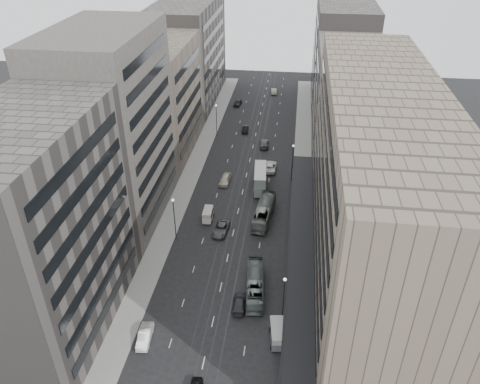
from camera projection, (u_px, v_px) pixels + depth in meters
The scene contains 28 objects.
ground at pixel (220, 292), 70.99m from camera, with size 220.00×220.00×0.00m, color black.
sidewalk_right at pixel (302, 175), 101.29m from camera, with size 4.00×125.00×0.15m, color gray.
sidewalk_left at pixel (194, 168), 103.83m from camera, with size 4.00×125.00×0.15m, color gray.
department_store at pixel (373, 190), 67.58m from camera, with size 19.20×60.00×30.00m.
building_right_mid at pixel (349, 100), 106.21m from camera, with size 15.00×28.00×24.00m, color #49453F.
building_right_far at pixel (342, 55), 130.45m from camera, with size 15.00×32.00×28.00m, color #5E5855.
building_left_a at pixel (38, 233), 58.60m from camera, with size 15.00×28.00×30.00m, color #5E5855.
building_left_b at pixel (112, 130), 80.31m from camera, with size 15.00×26.00×34.00m, color #49453F.
building_left_c at pixel (157, 99), 105.44m from camera, with size 15.00×28.00×25.00m, color #776B5C.
building_left_d at pixel (189, 53), 132.46m from camera, with size 15.00×38.00×28.00m, color #5E5855.
lamp_right_near at pixel (284, 296), 63.00m from camera, with size 0.44×0.44×8.32m.
lamp_right_far at pixel (293, 158), 96.72m from camera, with size 0.44×0.44×8.32m.
lamp_left_near at pixel (174, 214), 79.38m from camera, with size 0.44×0.44×8.32m.
lamp_left_far at pixel (216, 117), 115.63m from camera, with size 0.44×0.44×8.32m.
bus_near at pixel (255, 284), 70.21m from camera, with size 2.47×10.54×2.94m, color slate.
bus_far at pixel (264, 212), 86.47m from camera, with size 2.67×11.40×3.18m, color gray.
double_decker at pixel (260, 179), 95.09m from camera, with size 3.06×8.50×4.57m.
vw_microbus at pixel (278, 333), 62.43m from camera, with size 2.51×4.66×2.40m.
panel_van at pixel (208, 214), 86.36m from camera, with size 1.86×3.64×2.27m.
sedan_1 at pixel (145, 336), 62.75m from camera, with size 1.63×4.66×1.54m, color white.
sedan_2 at pixel (221, 229), 83.38m from camera, with size 2.42×5.25×1.46m, color #545457.
sedan_3 at pixel (239, 303), 67.95m from camera, with size 1.94×4.77×1.38m, color #29292C.
sedan_4 at pixel (225, 179), 98.00m from camera, with size 2.03×5.05×1.72m, color beige.
sedan_5 at pixel (245, 129), 120.17m from camera, with size 1.46×4.19×1.38m, color black.
sedan_6 at pixel (270, 167), 102.82m from camera, with size 2.72×5.90×1.64m, color white.
sedan_7 at pixel (264, 144), 112.83m from camera, with size 2.11×5.18×1.50m, color #4D4D50.
sedan_8 at pixel (238, 103), 135.83m from camera, with size 1.79×4.45×1.52m, color #232426.
sedan_9 at pixel (274, 91), 144.23m from camera, with size 1.56×4.47×1.47m, color beige.
Camera 1 is at (9.57, -51.52, 50.32)m, focal length 35.00 mm.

